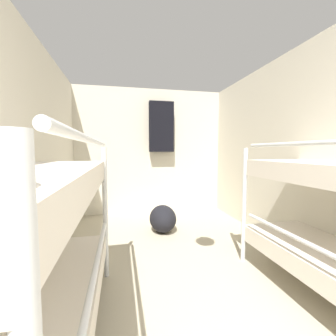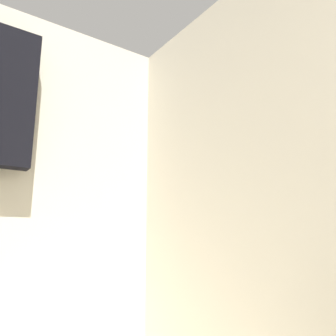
% 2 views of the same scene
% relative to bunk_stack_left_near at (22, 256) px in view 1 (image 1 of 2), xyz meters
% --- Properties ---
extents(wall_left, '(0.06, 4.50, 2.29)m').
position_rel_bunk_stack_left_near_xyz_m(wall_left, '(-0.36, 0.82, 0.49)').
color(wall_left, beige).
rests_on(wall_left, ground_plane).
extents(wall_right, '(0.06, 4.50, 2.29)m').
position_rel_bunk_stack_left_near_xyz_m(wall_right, '(2.39, 0.82, 0.49)').
color(wall_right, beige).
rests_on(wall_right, ground_plane).
extents(wall_back, '(2.81, 0.06, 2.29)m').
position_rel_bunk_stack_left_near_xyz_m(wall_back, '(1.01, 3.04, 0.49)').
color(wall_back, beige).
rests_on(wall_back, ground_plane).
extents(bunk_stack_left_near, '(0.68, 1.76, 1.22)m').
position_rel_bunk_stack_left_near_xyz_m(bunk_stack_left_near, '(0.00, 0.00, 0.00)').
color(bunk_stack_left_near, silver).
rests_on(bunk_stack_left_near, ground_plane).
extents(duffel_bag, '(0.38, 0.49, 0.38)m').
position_rel_bunk_stack_left_near_xyz_m(duffel_bag, '(1.04, 1.94, -0.47)').
color(duffel_bag, black).
rests_on(duffel_bag, ground_plane).
extents(hanging_coat, '(0.44, 0.12, 0.90)m').
position_rel_bunk_stack_left_near_xyz_m(hanging_coat, '(1.20, 2.89, 0.93)').
color(hanging_coat, black).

